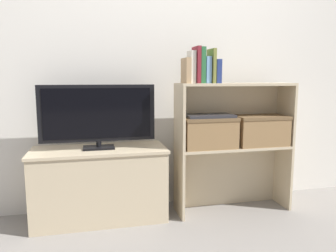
{
  "coord_description": "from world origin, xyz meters",
  "views": [
    {
      "loc": [
        -0.54,
        -2.16,
        1.03
      ],
      "look_at": [
        0.0,
        0.13,
        0.69
      ],
      "focal_mm": 35.0,
      "sensor_mm": 36.0,
      "label": 1
    }
  ],
  "objects_px": {
    "book_tan": "(186,71)",
    "book_ivory": "(191,67)",
    "storage_basket_right": "(260,129)",
    "tv_stand": "(100,184)",
    "book_maroon": "(196,65)",
    "tv": "(98,115)",
    "book_forest": "(201,65)",
    "book_olive": "(211,66)",
    "storage_basket_left": "(209,131)",
    "book_skyblue": "(206,70)",
    "laptop": "(209,116)",
    "book_navy": "(216,71)"
  },
  "relations": [
    {
      "from": "storage_basket_right",
      "to": "book_ivory",
      "type": "bearing_deg",
      "value": -178.47
    },
    {
      "from": "tv",
      "to": "book_olive",
      "type": "relative_size",
      "value": 3.31
    },
    {
      "from": "tv",
      "to": "book_forest",
      "type": "distance_m",
      "value": 0.82
    },
    {
      "from": "tv_stand",
      "to": "book_skyblue",
      "type": "height_order",
      "value": "book_skyblue"
    },
    {
      "from": "tv_stand",
      "to": "book_forest",
      "type": "distance_m",
      "value": 1.13
    },
    {
      "from": "tv",
      "to": "book_ivory",
      "type": "distance_m",
      "value": 0.75
    },
    {
      "from": "book_maroon",
      "to": "storage_basket_right",
      "type": "distance_m",
      "value": 0.72
    },
    {
      "from": "book_maroon",
      "to": "storage_basket_right",
      "type": "bearing_deg",
      "value": 1.64
    },
    {
      "from": "book_maroon",
      "to": "book_forest",
      "type": "relative_size",
      "value": 1.01
    },
    {
      "from": "book_tan",
      "to": "storage_basket_right",
      "type": "distance_m",
      "value": 0.76
    },
    {
      "from": "book_maroon",
      "to": "book_olive",
      "type": "height_order",
      "value": "book_maroon"
    },
    {
      "from": "tv_stand",
      "to": "book_navy",
      "type": "relative_size",
      "value": 5.65
    },
    {
      "from": "book_skyblue",
      "to": "storage_basket_right",
      "type": "height_order",
      "value": "book_skyblue"
    },
    {
      "from": "book_skyblue",
      "to": "book_tan",
      "type": "bearing_deg",
      "value": 180.0
    },
    {
      "from": "book_forest",
      "to": "book_olive",
      "type": "xyz_separation_m",
      "value": [
        0.08,
        0.0,
        -0.01
      ]
    },
    {
      "from": "book_navy",
      "to": "storage_basket_right",
      "type": "relative_size",
      "value": 0.42
    },
    {
      "from": "tv",
      "to": "book_maroon",
      "type": "relative_size",
      "value": 3.14
    },
    {
      "from": "tv",
      "to": "book_tan",
      "type": "xyz_separation_m",
      "value": [
        0.62,
        -0.09,
        0.31
      ]
    },
    {
      "from": "storage_basket_left",
      "to": "book_skyblue",
      "type": "bearing_deg",
      "value": -154.26
    },
    {
      "from": "book_tan",
      "to": "laptop",
      "type": "height_order",
      "value": "book_tan"
    },
    {
      "from": "tv",
      "to": "book_maroon",
      "type": "xyz_separation_m",
      "value": [
        0.7,
        -0.09,
        0.35
      ]
    },
    {
      "from": "book_forest",
      "to": "book_olive",
      "type": "bearing_deg",
      "value": 0.0
    },
    {
      "from": "book_skyblue",
      "to": "book_maroon",
      "type": "bearing_deg",
      "value": 180.0
    },
    {
      "from": "book_tan",
      "to": "book_ivory",
      "type": "bearing_deg",
      "value": 0.0
    },
    {
      "from": "book_tan",
      "to": "book_navy",
      "type": "distance_m",
      "value": 0.23
    },
    {
      "from": "book_navy",
      "to": "laptop",
      "type": "xyz_separation_m",
      "value": [
        -0.04,
        0.02,
        -0.33
      ]
    },
    {
      "from": "book_ivory",
      "to": "storage_basket_right",
      "type": "xyz_separation_m",
      "value": [
        0.57,
        0.02,
        -0.47
      ]
    },
    {
      "from": "book_forest",
      "to": "book_ivory",
      "type": "bearing_deg",
      "value": 180.0
    },
    {
      "from": "book_tan",
      "to": "book_maroon",
      "type": "distance_m",
      "value": 0.09
    },
    {
      "from": "book_forest",
      "to": "storage_basket_right",
      "type": "relative_size",
      "value": 0.63
    },
    {
      "from": "book_skyblue",
      "to": "storage_basket_left",
      "type": "relative_size",
      "value": 0.47
    },
    {
      "from": "book_maroon",
      "to": "laptop",
      "type": "relative_size",
      "value": 0.73
    },
    {
      "from": "book_tan",
      "to": "tv",
      "type": "bearing_deg",
      "value": 171.52
    },
    {
      "from": "book_ivory",
      "to": "book_navy",
      "type": "bearing_deg",
      "value": 0.0
    },
    {
      "from": "book_forest",
      "to": "laptop",
      "type": "xyz_separation_m",
      "value": [
        0.07,
        0.02,
        -0.37
      ]
    },
    {
      "from": "book_maroon",
      "to": "tv_stand",
      "type": "bearing_deg",
      "value": 172.31
    },
    {
      "from": "book_maroon",
      "to": "storage_basket_left",
      "type": "distance_m",
      "value": 0.5
    },
    {
      "from": "book_tan",
      "to": "tv_stand",
      "type": "bearing_deg",
      "value": 171.38
    },
    {
      "from": "book_olive",
      "to": "storage_basket_left",
      "type": "xyz_separation_m",
      "value": [
        -0.01,
        0.02,
        -0.48
      ]
    },
    {
      "from": "book_skyblue",
      "to": "book_navy",
      "type": "bearing_deg",
      "value": 0.0
    },
    {
      "from": "book_olive",
      "to": "laptop",
      "type": "xyz_separation_m",
      "value": [
        -0.01,
        0.02,
        -0.36
      ]
    },
    {
      "from": "storage_basket_right",
      "to": "tv_stand",
      "type": "bearing_deg",
      "value": 176.33
    },
    {
      "from": "book_ivory",
      "to": "book_navy",
      "type": "xyz_separation_m",
      "value": [
        0.19,
        0.0,
        -0.03
      ]
    },
    {
      "from": "book_forest",
      "to": "book_olive",
      "type": "height_order",
      "value": "book_forest"
    },
    {
      "from": "tv",
      "to": "storage_basket_right",
      "type": "distance_m",
      "value": 1.24
    },
    {
      "from": "book_navy",
      "to": "storage_basket_left",
      "type": "relative_size",
      "value": 0.42
    },
    {
      "from": "book_skyblue",
      "to": "storage_basket_right",
      "type": "bearing_deg",
      "value": 1.91
    },
    {
      "from": "tv",
      "to": "laptop",
      "type": "distance_m",
      "value": 0.81
    },
    {
      "from": "book_ivory",
      "to": "book_olive",
      "type": "height_order",
      "value": "book_olive"
    },
    {
      "from": "book_olive",
      "to": "storage_basket_left",
      "type": "height_order",
      "value": "book_olive"
    }
  ]
}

